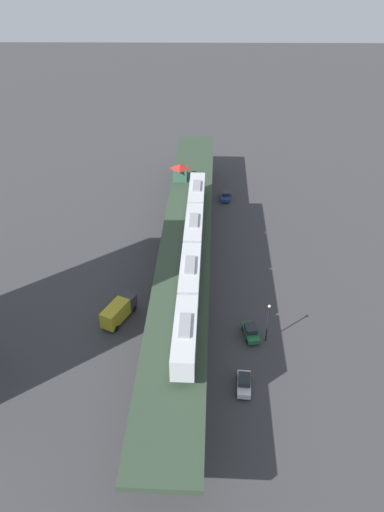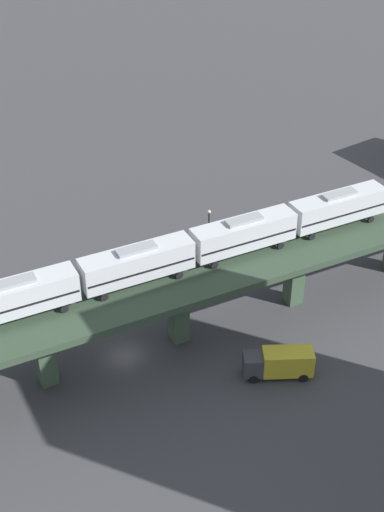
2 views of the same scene
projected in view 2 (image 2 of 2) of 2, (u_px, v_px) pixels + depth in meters
The scene contains 7 objects.
ground_plane at pixel (125, 356), 76.92m from camera, with size 400.00×400.00×0.00m, color #38383A.
elevated_viaduct at pixel (120, 306), 72.98m from camera, with size 11.51×92.23×8.02m.
subway_train at pixel (192, 248), 75.29m from camera, with size 4.52×49.87×4.45m.
street_car_white at pixel (284, 246), 92.97m from camera, with size 2.22×4.53×1.89m.
street_car_green at pixel (211, 261), 90.24m from camera, with size 2.49×4.63×1.89m.
delivery_truck at pixel (279, 362), 73.50m from camera, with size 5.17×7.46×3.20m.
street_lamp at pixel (209, 230), 90.44m from camera, with size 0.44×0.44×6.94m.
Camera 2 is at (53.93, -21.24, 52.21)m, focal length 50.00 mm.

